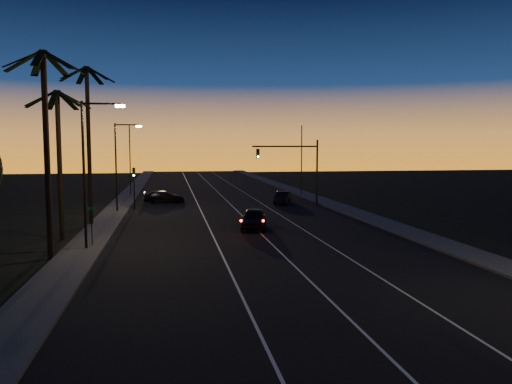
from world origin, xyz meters
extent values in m
cube|color=black|center=(0.00, 30.00, 0.01)|extent=(20.00, 170.00, 0.01)
cube|color=#393936|center=(-11.20, 30.00, 0.08)|extent=(2.40, 170.00, 0.16)
cube|color=#393936|center=(11.20, 30.00, 0.08)|extent=(2.40, 170.00, 0.16)
cube|color=silver|center=(-3.00, 30.00, 0.02)|extent=(0.12, 160.00, 0.01)
cube|color=silver|center=(0.50, 30.00, 0.02)|extent=(0.12, 160.00, 0.01)
cube|color=silver|center=(4.00, 30.00, 0.02)|extent=(0.12, 160.00, 0.01)
cylinder|color=black|center=(-12.60, 18.00, 5.75)|extent=(0.32, 0.32, 11.50)
cube|color=black|center=(-11.57, 18.26, 10.94)|extent=(2.18, 0.92, 1.18)
cube|color=black|center=(-12.16, 18.97, 10.94)|extent=(1.25, 2.12, 1.18)
cube|color=black|center=(-13.08, 18.94, 10.94)|extent=(1.34, 2.09, 1.18)
cube|color=black|center=(-13.64, 18.21, 10.94)|extent=(2.18, 0.82, 1.18)
cube|color=black|center=(-13.41, 17.32, 10.94)|extent=(1.90, 1.69, 1.18)
cube|color=black|center=(-12.57, 16.94, 10.94)|extent=(0.45, 2.16, 1.18)
cube|color=black|center=(-11.75, 17.36, 10.94)|extent=(1.95, 1.61, 1.18)
cylinder|color=black|center=(-13.20, 24.00, 5.00)|extent=(0.32, 0.32, 10.00)
cube|color=black|center=(-12.17, 24.26, 9.44)|extent=(2.18, 0.92, 1.18)
cube|color=black|center=(-12.76, 24.97, 9.44)|extent=(1.25, 2.12, 1.18)
cube|color=black|center=(-13.68, 24.94, 9.44)|extent=(1.34, 2.09, 1.18)
cube|color=black|center=(-14.24, 24.21, 9.44)|extent=(2.18, 0.82, 1.18)
cube|color=black|center=(-14.01, 23.32, 9.44)|extent=(1.90, 1.69, 1.18)
cube|color=black|center=(-13.17, 22.94, 9.44)|extent=(0.45, 2.16, 1.18)
cube|color=black|center=(-12.35, 23.36, 9.44)|extent=(1.95, 1.61, 1.18)
cylinder|color=black|center=(-12.20, 30.00, 6.25)|extent=(0.32, 0.32, 12.50)
cube|color=black|center=(-11.17, 30.26, 11.94)|extent=(2.18, 0.92, 1.18)
cube|color=black|center=(-11.76, 30.97, 11.94)|extent=(1.25, 2.12, 1.18)
cube|color=black|center=(-12.68, 30.94, 11.94)|extent=(1.34, 2.09, 1.18)
cube|color=black|center=(-13.24, 30.21, 11.94)|extent=(2.18, 0.82, 1.18)
cube|color=black|center=(-13.01, 29.32, 11.94)|extent=(1.90, 1.69, 1.18)
cube|color=black|center=(-12.17, 28.94, 11.94)|extent=(0.45, 2.16, 1.18)
cube|color=black|center=(-11.35, 29.36, 11.94)|extent=(1.95, 1.61, 1.18)
cylinder|color=black|center=(-11.00, 20.00, 4.50)|extent=(0.16, 0.16, 9.00)
cylinder|color=black|center=(-9.90, 20.00, 8.85)|extent=(2.20, 0.12, 0.12)
cube|color=#F7B863|center=(-8.80, 20.00, 8.72)|extent=(0.55, 0.26, 0.16)
cylinder|color=black|center=(-11.00, 38.00, 4.25)|extent=(0.16, 0.16, 8.50)
cylinder|color=black|center=(-9.90, 38.00, 8.35)|extent=(2.20, 0.12, 0.12)
cube|color=#F7B863|center=(-8.80, 38.00, 8.22)|extent=(0.55, 0.26, 0.16)
cylinder|color=black|center=(-10.80, 21.00, 1.30)|extent=(0.06, 0.06, 2.60)
cube|color=#0C4A28|center=(-10.80, 21.00, 2.45)|extent=(0.70, 0.03, 0.20)
cylinder|color=black|center=(9.50, 40.00, 3.50)|extent=(0.20, 0.20, 7.00)
cylinder|color=black|center=(6.00, 40.00, 6.30)|extent=(7.00, 0.16, 0.16)
cube|color=black|center=(3.10, 40.00, 5.55)|extent=(0.32, 0.28, 1.00)
sphere|color=black|center=(3.10, 39.83, 5.87)|extent=(0.20, 0.20, 0.20)
sphere|color=black|center=(3.10, 39.83, 5.55)|extent=(0.20, 0.20, 0.20)
sphere|color=#14FF59|center=(3.10, 39.83, 5.23)|extent=(0.20, 0.20, 0.20)
cylinder|color=black|center=(-9.50, 40.00, 2.10)|extent=(0.14, 0.14, 4.20)
cube|color=black|center=(-9.50, 40.00, 3.70)|extent=(0.28, 0.25, 0.90)
sphere|color=black|center=(-9.50, 39.85, 3.98)|extent=(0.18, 0.18, 0.18)
sphere|color=black|center=(-9.50, 39.85, 3.70)|extent=(0.18, 0.18, 0.18)
sphere|color=#14FF59|center=(-9.50, 39.85, 3.42)|extent=(0.18, 0.18, 0.18)
cylinder|color=black|center=(-11.00, 55.00, 4.50)|extent=(0.14, 0.14, 9.00)
cylinder|color=black|center=(11.00, 52.00, 4.50)|extent=(0.14, 0.14, 9.00)
imported|color=black|center=(0.35, 26.11, 0.80)|extent=(2.80, 4.93, 1.58)
sphere|color=#FF0F05|center=(-1.00, 23.57, 1.05)|extent=(0.18, 0.18, 0.18)
sphere|color=#FF0F05|center=(0.54, 23.24, 1.05)|extent=(0.18, 0.18, 0.18)
imported|color=black|center=(6.20, 41.84, 0.69)|extent=(2.90, 4.38, 1.36)
imported|color=black|center=(-6.63, 45.17, 0.68)|extent=(4.63, 1.92, 1.34)
camera|label=1|loc=(-5.89, -11.13, 6.33)|focal=35.00mm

